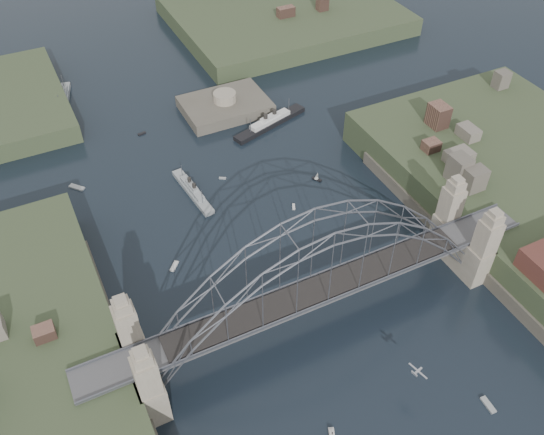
{
  "coord_description": "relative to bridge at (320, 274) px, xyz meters",
  "views": [
    {
      "loc": [
        -35.29,
        -53.22,
        85.03
      ],
      "look_at": [
        0.0,
        18.0,
        10.0
      ],
      "focal_mm": 38.36,
      "sensor_mm": 36.0,
      "label": 1
    }
  ],
  "objects": [
    {
      "name": "ground",
      "position": [
        0.0,
        0.0,
        -12.32
      ],
      "size": [
        500.0,
        500.0,
        0.0
      ],
      "primitive_type": "plane",
      "color": "black",
      "rests_on": "ground"
    },
    {
      "name": "bridge",
      "position": [
        0.0,
        0.0,
        0.0
      ],
      "size": [
        84.0,
        13.8,
        24.6
      ],
      "color": "#505053",
      "rests_on": "ground"
    },
    {
      "name": "headland_ne",
      "position": [
        50.0,
        110.0,
        -11.57
      ],
      "size": [
        70.0,
        55.0,
        9.5
      ],
      "primitive_type": "cube",
      "color": "#344227",
      "rests_on": "ground"
    },
    {
      "name": "fort_island",
      "position": [
        12.0,
        70.0,
        -12.66
      ],
      "size": [
        22.0,
        16.0,
        9.4
      ],
      "color": "#4E493E",
      "rests_on": "ground"
    },
    {
      "name": "naval_cruiser_near",
      "position": [
        -7.68,
        42.26,
        -11.54
      ],
      "size": [
        3.8,
        16.97,
        5.05
      ],
      "color": "#9CA2A4",
      "rests_on": "ground"
    },
    {
      "name": "naval_cruiser_far",
      "position": [
        -25.54,
        92.98,
        -11.42
      ],
      "size": [
        7.1,
        17.27,
        5.84
      ],
      "color": "#9CA2A4",
      "rests_on": "ground"
    },
    {
      "name": "ocean_liner",
      "position": [
        19.56,
        58.56,
        -11.48
      ],
      "size": [
        22.11,
        9.36,
        5.45
      ],
      "color": "black",
      "rests_on": "ground"
    },
    {
      "name": "aeroplane",
      "position": [
        6.59,
        -19.35,
        -6.36
      ],
      "size": [
        2.0,
        3.57,
        0.52
      ],
      "color": "#B1B2B9"
    },
    {
      "name": "small_boat_a",
      "position": [
        -18.7,
        23.37,
        -12.17
      ],
      "size": [
        2.4,
        2.56,
        0.45
      ],
      "color": "silver",
      "rests_on": "ground"
    },
    {
      "name": "small_boat_b",
      "position": [
        10.35,
        28.29,
        -12.17
      ],
      "size": [
        1.25,
        1.81,
        0.45
      ],
      "color": "silver",
      "rests_on": "ground"
    },
    {
      "name": "small_boat_d",
      "position": [
        19.5,
        34.19,
        -11.44
      ],
      "size": [
        1.82,
        2.36,
        2.38
      ],
      "color": "silver",
      "rests_on": "ground"
    },
    {
      "name": "small_boat_e",
      "position": [
        -30.45,
        55.77,
        -12.17
      ],
      "size": [
        3.33,
        3.59,
        0.45
      ],
      "color": "silver",
      "rests_on": "ground"
    },
    {
      "name": "small_boat_f",
      "position": [
        0.27,
        44.14,
        -12.17
      ],
      "size": [
        1.63,
        1.28,
        0.45
      ],
      "color": "silver",
      "rests_on": "ground"
    },
    {
      "name": "small_boat_g",
      "position": [
        16.14,
        -26.78,
        -12.17
      ],
      "size": [
        1.17,
        3.05,
        0.45
      ],
      "color": "silver",
      "rests_on": "ground"
    },
    {
      "name": "small_boat_h",
      "position": [
        -11.11,
        69.46,
        -12.17
      ],
      "size": [
        2.09,
        0.98,
        0.45
      ],
      "color": "silver",
      "rests_on": "ground"
    },
    {
      "name": "small_boat_i",
      "position": [
        34.24,
        18.14,
        -12.17
      ],
      "size": [
        2.05,
        2.24,
        0.45
      ],
      "color": "silver",
      "rests_on": "ground"
    }
  ]
}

